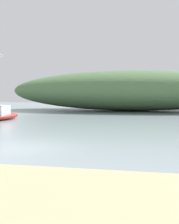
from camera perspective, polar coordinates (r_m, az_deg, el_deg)
ground_plane at (r=13.15m, az=-14.40°, el=-7.63°), size 120.00×120.00×0.00m
distant_hill at (r=40.58m, az=8.53°, el=4.66°), size 37.22×13.06×6.13m
motorboat_off_point at (r=27.28m, az=-18.39°, el=-0.55°), size 2.15×4.45×1.48m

